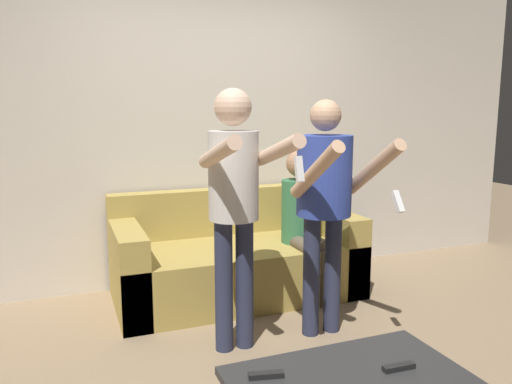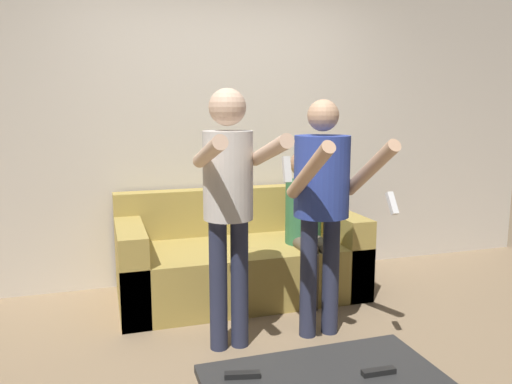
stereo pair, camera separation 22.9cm
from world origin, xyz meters
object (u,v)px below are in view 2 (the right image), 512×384
(remote_near, at_px, (379,372))
(person_standing_left, at_px, (229,192))
(person_seated, at_px, (307,218))
(person_standing_right, at_px, (323,192))
(remote_far, at_px, (242,375))
(couch, at_px, (239,260))

(remote_near, bearing_deg, person_standing_left, 108.00)
(person_standing_left, bearing_deg, person_seated, 40.28)
(person_standing_right, bearing_deg, remote_far, -129.84)
(person_standing_right, bearing_deg, couch, 108.95)
(remote_near, bearing_deg, remote_far, 165.09)
(person_standing_left, bearing_deg, remote_far, -101.56)
(person_seated, bearing_deg, remote_far, -121.15)
(couch, distance_m, remote_near, 2.01)
(remote_near, xyz_separation_m, remote_far, (-0.56, 0.15, 0.00))
(person_standing_right, bearing_deg, person_seated, 74.83)
(person_standing_left, distance_m, remote_far, 1.16)
(person_standing_left, height_order, remote_near, person_standing_left)
(person_seated, relative_size, remote_far, 7.56)
(person_standing_left, bearing_deg, person_standing_right, 0.26)
(couch, relative_size, person_standing_right, 1.23)
(couch, distance_m, remote_far, 1.93)
(couch, xyz_separation_m, remote_near, (0.06, -2.01, 0.10))
(person_standing_left, distance_m, person_seated, 1.10)
(couch, bearing_deg, person_standing_right, -71.05)
(person_standing_left, relative_size, person_seated, 1.37)
(person_standing_right, relative_size, remote_far, 9.95)
(person_seated, xyz_separation_m, remote_far, (-0.99, -1.64, -0.26))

